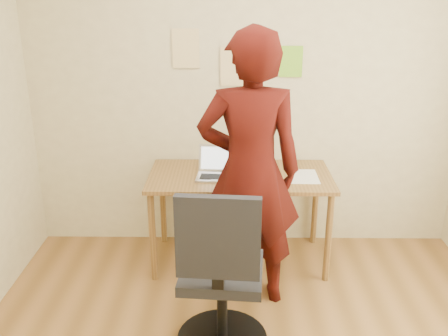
{
  "coord_description": "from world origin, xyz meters",
  "views": [
    {
      "loc": [
        -0.13,
        -2.2,
        2.1
      ],
      "look_at": [
        -0.17,
        0.95,
        0.95
      ],
      "focal_mm": 40.0,
      "sensor_mm": 36.0,
      "label": 1
    }
  ],
  "objects_px": {
    "desk": "(240,185)",
    "phone": "(271,184)",
    "laptop": "(217,170)",
    "person": "(250,172)",
    "office_chair": "(221,284)"
  },
  "relations": [
    {
      "from": "laptop",
      "to": "phone",
      "type": "bearing_deg",
      "value": -20.11
    },
    {
      "from": "office_chair",
      "to": "person",
      "type": "xyz_separation_m",
      "value": [
        0.18,
        0.58,
        0.48
      ]
    },
    {
      "from": "office_chair",
      "to": "person",
      "type": "relative_size",
      "value": 0.57
    },
    {
      "from": "laptop",
      "to": "person",
      "type": "xyz_separation_m",
      "value": [
        0.23,
        -0.47,
        0.16
      ]
    },
    {
      "from": "laptop",
      "to": "desk",
      "type": "bearing_deg",
      "value": 13.65
    },
    {
      "from": "phone",
      "to": "person",
      "type": "xyz_separation_m",
      "value": [
        -0.17,
        -0.29,
        0.2
      ]
    },
    {
      "from": "desk",
      "to": "phone",
      "type": "relative_size",
      "value": 11.8
    },
    {
      "from": "desk",
      "to": "phone",
      "type": "height_order",
      "value": "phone"
    },
    {
      "from": "person",
      "to": "laptop",
      "type": "bearing_deg",
      "value": -66.38
    },
    {
      "from": "phone",
      "to": "office_chair",
      "type": "relative_size",
      "value": 0.11
    },
    {
      "from": "phone",
      "to": "office_chair",
      "type": "distance_m",
      "value": 0.98
    },
    {
      "from": "office_chair",
      "to": "person",
      "type": "distance_m",
      "value": 0.77
    },
    {
      "from": "desk",
      "to": "phone",
      "type": "xyz_separation_m",
      "value": [
        0.22,
        -0.21,
        0.09
      ]
    },
    {
      "from": "laptop",
      "to": "phone",
      "type": "relative_size",
      "value": 2.7
    },
    {
      "from": "office_chair",
      "to": "desk",
      "type": "bearing_deg",
      "value": 87.8
    }
  ]
}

